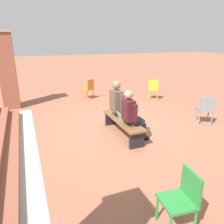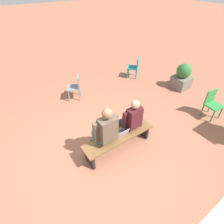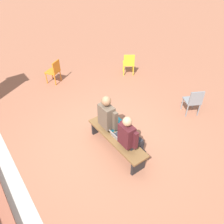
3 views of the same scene
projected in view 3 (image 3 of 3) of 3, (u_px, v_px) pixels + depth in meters
The scene contains 9 objects.
ground_plane at pixel (110, 140), 5.68m from camera, with size 60.00×60.00×0.00m, color #9E6047.
concrete_strip at pixel (21, 202), 4.32m from camera, with size 6.44×0.40×0.01m, color #B7B2A8.
bench at pixel (116, 139), 5.21m from camera, with size 1.80×0.44×0.45m.
person_student at pixel (130, 137), 4.77m from camera, with size 0.52×0.66×1.31m.
person_adult at pixel (110, 118), 5.21m from camera, with size 0.58×0.74×1.41m.
laptop at pixel (117, 136), 5.08m from camera, with size 0.32×0.29×0.21m.
plastic_chair_foreground at pixel (194, 100), 6.25m from camera, with size 0.57×0.57×0.84m.
plastic_chair_near_bench_right at pixel (129, 63), 8.20m from camera, with size 0.59×0.59×0.84m.
plastic_chair_mid_courtyard at pixel (54, 70), 7.72m from camera, with size 0.58×0.58×0.84m.
Camera 3 is at (-3.27, 2.35, 4.07)m, focal length 35.00 mm.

